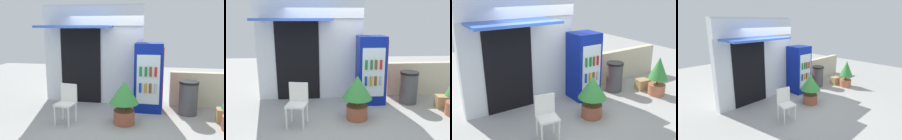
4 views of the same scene
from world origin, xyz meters
TOP-DOWN VIEW (x-y plane):
  - ground at (0.00, 0.00)m, footprint 16.00×16.00m
  - storefront_building at (-0.67, 1.30)m, footprint 2.89×1.23m
  - drink_cooler at (0.97, 0.84)m, footprint 0.73×0.72m
  - plastic_chair at (-0.86, -0.35)m, footprint 0.47×0.46m
  - potted_plant_near_shop at (0.45, -0.18)m, footprint 0.67×0.67m
  - trash_bin at (1.97, 0.70)m, footprint 0.48×0.48m
  - stone_boundary_wall at (2.94, 1.37)m, footprint 2.76×0.23m

SIDE VIEW (x-z plane):
  - ground at x=0.00m, z-range 0.00..0.00m
  - trash_bin at x=1.97m, z-range 0.00..0.86m
  - stone_boundary_wall at x=2.94m, z-range 0.00..0.97m
  - plastic_chair at x=-0.86m, z-range 0.08..0.99m
  - potted_plant_near_shop at x=0.45m, z-range 0.10..1.10m
  - drink_cooler at x=0.97m, z-range 0.00..1.79m
  - storefront_building at x=-0.67m, z-range 0.08..2.90m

